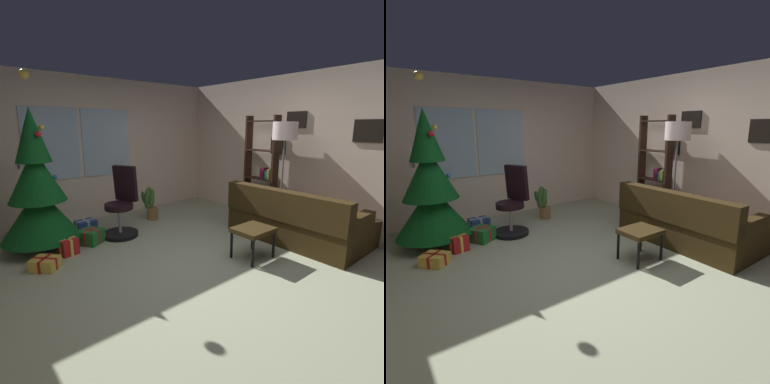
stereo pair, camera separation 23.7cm
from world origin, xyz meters
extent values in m
cube|color=#A0A687|center=(0.00, 0.00, -0.05)|extent=(4.79, 5.62, 0.10)
cube|color=beige|center=(0.00, 2.86, 1.29)|extent=(4.79, 0.10, 2.57)
cube|color=silver|center=(-0.84, 2.80, 1.42)|extent=(0.90, 0.03, 1.20)
cube|color=silver|center=(0.12, 2.80, 1.42)|extent=(0.90, 0.03, 1.20)
cube|color=beige|center=(2.45, 0.00, 1.29)|extent=(0.10, 5.62, 2.57)
cube|color=black|center=(2.39, 0.60, 1.37)|extent=(0.02, 0.30, 0.29)
cube|color=black|center=(2.39, -0.85, 1.64)|extent=(0.02, 0.39, 0.32)
cube|color=black|center=(2.39, 0.28, 1.82)|extent=(0.02, 0.36, 0.27)
cube|color=#32240F|center=(1.69, -0.22, 0.20)|extent=(0.84, 1.92, 0.40)
cube|color=#32240F|center=(1.35, -0.22, 0.61)|extent=(0.21, 1.92, 0.43)
cube|color=#32240F|center=(1.68, -1.11, 0.50)|extent=(0.82, 0.15, 0.20)
cube|color=#32240F|center=(1.69, 0.67, 0.50)|extent=(0.82, 0.15, 0.20)
cube|color=#32240F|center=(2.43, -0.77, 0.20)|extent=(0.67, 0.83, 0.40)
cube|color=#B12A2A|center=(1.47, -0.82, 0.57)|extent=(0.17, 0.41, 0.40)
cube|color=beige|center=(1.47, -0.18, 0.57)|extent=(0.21, 0.42, 0.41)
cube|color=#32240F|center=(0.71, -0.22, 0.39)|extent=(0.49, 0.41, 0.06)
cylinder|color=black|center=(0.50, -0.40, 0.18)|extent=(0.04, 0.04, 0.36)
cylinder|color=black|center=(0.93, -0.40, 0.18)|extent=(0.04, 0.04, 0.36)
cylinder|color=black|center=(0.50, -0.04, 0.18)|extent=(0.04, 0.04, 0.36)
cylinder|color=black|center=(0.93, -0.04, 0.18)|extent=(0.04, 0.04, 0.36)
cylinder|color=#4C331E|center=(-1.32, 1.89, 0.08)|extent=(0.12, 0.12, 0.16)
cone|color=#0E4D1B|center=(-1.32, 1.89, 0.52)|extent=(1.03, 1.03, 0.73)
cone|color=#0E4D1B|center=(-1.32, 1.89, 1.06)|extent=(0.74, 0.74, 0.73)
cone|color=#0E4D1B|center=(-1.32, 1.89, 1.60)|extent=(0.45, 0.45, 0.73)
sphere|color=red|center=(-1.27, 1.74, 1.61)|extent=(0.08, 0.08, 0.08)
sphere|color=gold|center=(-1.19, 1.92, 1.69)|extent=(0.08, 0.08, 0.08)
sphere|color=silver|center=(-1.50, 2.09, 1.17)|extent=(0.08, 0.08, 0.08)
sphere|color=blue|center=(-1.05, 2.02, 0.99)|extent=(0.07, 0.07, 0.07)
sphere|color=#F2D14C|center=(-1.32, 1.89, 2.36)|extent=(0.12, 0.12, 0.12)
cube|color=red|center=(-1.12, 1.46, 0.11)|extent=(0.25, 0.24, 0.22)
cube|color=#EAD84C|center=(-1.12, 1.46, 0.11)|extent=(0.07, 0.22, 0.23)
cube|color=#EAD84C|center=(-1.12, 1.46, 0.11)|extent=(0.23, 0.08, 0.23)
cube|color=#1E722D|center=(-0.73, 1.64, 0.10)|extent=(0.41, 0.41, 0.21)
cube|color=red|center=(-0.73, 1.64, 0.10)|extent=(0.28, 0.19, 0.22)
cube|color=red|center=(-0.73, 1.64, 0.10)|extent=(0.19, 0.28, 0.22)
cube|color=gold|center=(-1.48, 1.20, 0.07)|extent=(0.39, 0.39, 0.14)
cube|color=#B21919|center=(-1.48, 1.20, 0.07)|extent=(0.21, 0.20, 0.15)
cube|color=#B21919|center=(-1.48, 1.20, 0.07)|extent=(0.24, 0.24, 0.15)
cube|color=#2D4C99|center=(-0.58, 2.26, 0.08)|extent=(0.32, 0.26, 0.17)
cube|color=silver|center=(-0.58, 2.26, 0.08)|extent=(0.32, 0.05, 0.18)
cube|color=silver|center=(-0.58, 2.26, 0.08)|extent=(0.05, 0.25, 0.18)
cylinder|color=black|center=(-0.26, 1.64, 0.03)|extent=(0.56, 0.56, 0.06)
cylinder|color=#B2B2B7|center=(-0.26, 1.64, 0.27)|extent=(0.05, 0.05, 0.43)
cylinder|color=black|center=(-0.26, 1.64, 0.49)|extent=(0.44, 0.44, 0.09)
cube|color=black|center=(-0.09, 1.72, 0.82)|extent=(0.28, 0.41, 0.57)
cube|color=#362217|center=(2.18, 0.50, 0.95)|extent=(0.18, 0.04, 1.90)
cube|color=#362217|center=(2.18, 1.10, 0.95)|extent=(0.18, 0.04, 1.90)
cube|color=#362217|center=(2.18, 0.80, 0.25)|extent=(0.18, 0.56, 0.02)
cube|color=#362217|center=(2.18, 0.80, 0.77)|extent=(0.18, 0.56, 0.02)
cube|color=#362217|center=(2.18, 0.80, 1.28)|extent=(0.18, 0.56, 0.02)
cube|color=#362217|center=(2.18, 0.80, 1.80)|extent=(0.18, 0.56, 0.02)
cube|color=maroon|center=(2.20, 0.59, 0.37)|extent=(0.14, 0.06, 0.21)
cube|color=navy|center=(2.19, 0.66, 0.36)|extent=(0.15, 0.06, 0.20)
cube|color=beige|center=(2.18, 0.75, 0.37)|extent=(0.17, 0.07, 0.21)
cube|color=#326245|center=(2.20, 0.82, 0.34)|extent=(0.14, 0.05, 0.15)
cube|color=#793771|center=(2.18, 0.90, 0.35)|extent=(0.16, 0.06, 0.17)
cube|color=#B86A1D|center=(2.19, 0.97, 0.35)|extent=(0.16, 0.06, 0.17)
cube|color=#44494E|center=(2.19, 1.04, 0.35)|extent=(0.15, 0.06, 0.17)
cube|color=olive|center=(2.18, 0.59, 0.87)|extent=(0.16, 0.05, 0.18)
cube|color=#278074|center=(2.19, 0.65, 0.85)|extent=(0.14, 0.05, 0.15)
cube|color=maroon|center=(2.19, 0.73, 0.88)|extent=(0.15, 0.08, 0.20)
cylinder|color=slate|center=(1.89, 0.16, 0.01)|extent=(0.28, 0.28, 0.03)
cylinder|color=slate|center=(1.89, 0.16, 0.76)|extent=(0.03, 0.03, 1.47)
cylinder|color=white|center=(1.89, 0.16, 1.64)|extent=(0.38, 0.38, 0.28)
cylinder|color=olive|center=(0.61, 2.05, 0.11)|extent=(0.20, 0.20, 0.23)
ellipsoid|color=#386427|center=(0.65, 2.14, 0.39)|extent=(0.18, 0.14, 0.34)
ellipsoid|color=#386427|center=(0.55, 2.21, 0.38)|extent=(0.22, 0.14, 0.33)
ellipsoid|color=#386427|center=(0.51, 2.05, 0.43)|extent=(0.15, 0.13, 0.42)
ellipsoid|color=#386427|center=(0.58, 2.01, 0.41)|extent=(0.19, 0.14, 0.38)
ellipsoid|color=#386427|center=(0.63, 2.15, 0.42)|extent=(0.17, 0.16, 0.40)
camera|label=1|loc=(-2.24, -2.49, 1.70)|focal=27.55mm
camera|label=2|loc=(-2.05, -2.64, 1.70)|focal=27.55mm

